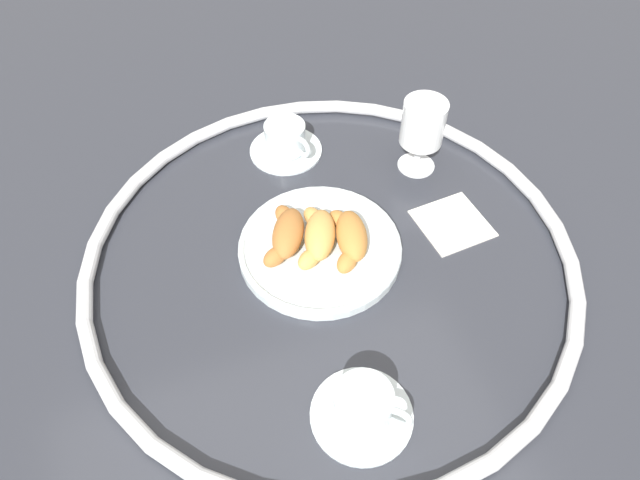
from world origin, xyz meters
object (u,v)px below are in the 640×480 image
pastry_plate (320,247)px  coffee_cup_far (364,408)px  croissant_small (318,235)px  coffee_cup_near (286,141)px  folded_napkin (453,224)px  croissant_large (350,237)px  juice_glass_left (423,126)px  croissant_extra (286,234)px

pastry_plate → coffee_cup_far: bearing=171.7°
croissant_small → coffee_cup_near: bearing=-5.8°
coffee_cup_near → folded_napkin: size_ratio=1.24×
croissant_large → croissant_small: 0.05m
croissant_large → coffee_cup_near: size_ratio=0.98×
croissant_large → juice_glass_left: (0.15, -0.19, 0.05)m
coffee_cup_near → croissant_small: bearing=174.2°
croissant_large → juice_glass_left: size_ratio=0.95×
folded_napkin → pastry_plate: bearing=84.7°
croissant_small → croissant_large: bearing=-114.2°
croissant_large → croissant_small: bearing=65.8°
croissant_small → folded_napkin: croissant_small is taller
pastry_plate → coffee_cup_near: 0.25m
croissant_small → coffee_cup_far: size_ratio=0.92×
croissant_extra → croissant_large: bearing=-114.0°
coffee_cup_near → coffee_cup_far: size_ratio=1.00×
pastry_plate → coffee_cup_near: coffee_cup_near is taller
juice_glass_left → pastry_plate: bearing=119.2°
pastry_plate → juice_glass_left: 0.28m
coffee_cup_near → folded_napkin: bearing=-142.5°
coffee_cup_near → juice_glass_left: juice_glass_left is taller
juice_glass_left → folded_napkin: bearing=178.2°
coffee_cup_far → juice_glass_left: (0.41, -0.28, 0.07)m
coffee_cup_far → pastry_plate: bearing=-8.3°
folded_napkin → croissant_extra: bearing=81.3°
croissant_extra → juice_glass_left: (0.11, -0.28, 0.05)m
croissant_small → juice_glass_left: size_ratio=0.90×
croissant_large → coffee_cup_near: 0.27m
coffee_cup_near → folded_napkin: coffee_cup_near is taller
croissant_extra → juice_glass_left: 0.31m
croissant_large → coffee_cup_near: bearing=4.4°
pastry_plate → juice_glass_left: juice_glass_left is taller
pastry_plate → juice_glass_left: size_ratio=1.87×
coffee_cup_near → juice_glass_left: bearing=-119.0°
coffee_cup_near → juice_glass_left: (-0.12, -0.21, 0.07)m
pastry_plate → folded_napkin: size_ratio=2.38×
croissant_small → coffee_cup_far: (-0.28, 0.04, -0.01)m
croissant_large → folded_napkin: bearing=-90.7°
croissant_small → coffee_cup_near: 0.25m
juice_glass_left → coffee_cup_near: bearing=61.0°
juice_glass_left → folded_napkin: (-0.15, 0.00, -0.09)m
coffee_cup_near → folded_napkin: (-0.27, -0.21, -0.02)m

